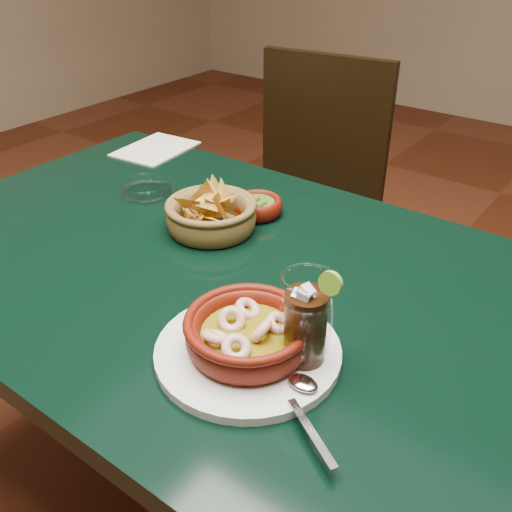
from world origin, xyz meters
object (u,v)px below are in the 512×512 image
Objects in this scene: shrimp_plate at (248,338)px; cola_drink at (305,324)px; dining_chair at (304,203)px; dining_table at (203,300)px; chip_basket at (211,215)px.

cola_drink is (0.07, 0.03, 0.04)m from shrimp_plate.
cola_drink is (0.53, -0.84, 0.31)m from dining_chair.
dining_chair is 5.68× the size of cola_drink.
chip_basket is at bearing 118.46° from dining_table.
dining_table is 3.61× the size of shrimp_plate.
dining_table is 0.16m from chip_basket.
chip_basket reaches higher than dining_table.
cola_drink reaches higher than chip_basket.
dining_chair is at bearing 121.99° from cola_drink.
dining_table is 1.29× the size of dining_chair.
dining_table is 0.76m from dining_chair.
dining_chair is 1.02m from shrimp_plate.
dining_chair is at bearing 105.62° from chip_basket.
chip_basket is (0.17, -0.62, 0.27)m from dining_chair.
shrimp_plate is 1.60× the size of chip_basket.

